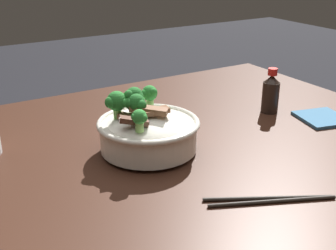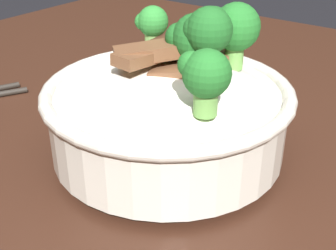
% 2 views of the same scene
% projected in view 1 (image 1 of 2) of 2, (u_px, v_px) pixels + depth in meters
% --- Properties ---
extents(dining_table, '(1.20, 1.01, 0.77)m').
position_uv_depth(dining_table, '(189.00, 198.00, 1.03)').
color(dining_table, '#381E14').
rests_on(dining_table, ground).
extents(rice_bowl, '(0.22, 0.22, 0.14)m').
position_uv_depth(rice_bowl, '(147.00, 129.00, 0.94)').
color(rice_bowl, silver).
rests_on(rice_bowl, dining_table).
extents(chopsticks_pair, '(0.22, 0.12, 0.01)m').
position_uv_depth(chopsticks_pair, '(271.00, 199.00, 0.77)').
color(chopsticks_pair, '#28231E').
rests_on(chopsticks_pair, dining_table).
extents(soy_sauce_bottle, '(0.04, 0.04, 0.12)m').
position_uv_depth(soy_sauce_bottle, '(271.00, 93.00, 1.16)').
color(soy_sauce_bottle, black).
rests_on(soy_sauce_bottle, dining_table).
extents(folded_napkin, '(0.14, 0.14, 0.01)m').
position_uv_depth(folded_napkin, '(322.00, 118.00, 1.13)').
color(folded_napkin, '#386689').
rests_on(folded_napkin, dining_table).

